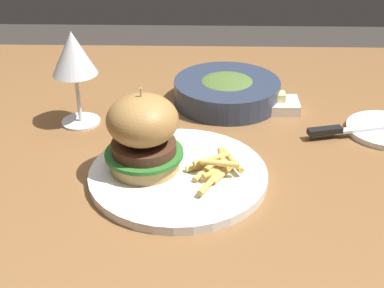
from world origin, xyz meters
name	(u,v)px	position (x,y,z in m)	size (l,w,h in m)	color
dining_table	(197,180)	(0.00, 0.00, 0.65)	(1.18, 0.92, 0.74)	brown
main_plate	(178,175)	(-0.03, -0.13, 0.75)	(0.27, 0.27, 0.01)	white
burger_sandwich	(143,133)	(-0.08, -0.12, 0.81)	(0.12, 0.12, 0.13)	tan
fries_pile	(216,167)	(0.03, -0.14, 0.76)	(0.09, 0.12, 0.03)	#EABC5B
wine_glass	(73,56)	(-0.21, 0.05, 0.87)	(0.08, 0.08, 0.17)	silver
table_knife	(360,129)	(0.28, 0.01, 0.75)	(0.23, 0.07, 0.01)	silver
butter_dish	(277,104)	(0.15, 0.11, 0.75)	(0.08, 0.06, 0.04)	white
soup_bowl	(227,91)	(0.05, 0.14, 0.76)	(0.20, 0.20, 0.05)	#2D384C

